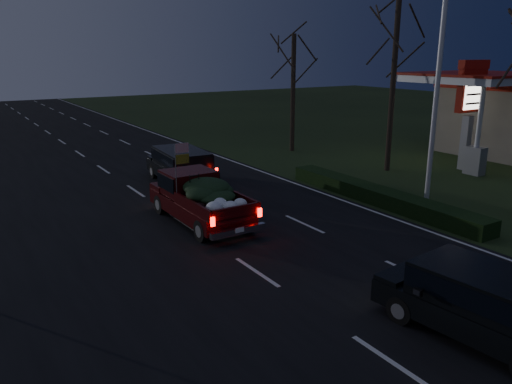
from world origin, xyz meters
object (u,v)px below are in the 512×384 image
light_pole (439,64)px  gas_price_pylon (471,97)px  lead_suv (181,163)px  pickup_truck (200,196)px  rear_suv (489,300)px

light_pole → gas_price_pylon: light_pole is taller
light_pole → lead_suv: bearing=131.3°
pickup_truck → lead_suv: pickup_truck is taller
gas_price_pylon → pickup_truck: bearing=-179.2°
light_pole → lead_suv: 11.79m
light_pole → pickup_truck: 10.34m
lead_suv → rear_suv: (-0.04, -15.64, -0.05)m
gas_price_pylon → lead_suv: 14.91m
rear_suv → light_pole: bearing=39.8°
gas_price_pylon → lead_suv: (-13.70, 5.19, -2.77)m
pickup_truck → lead_suv: bearing=72.2°
lead_suv → rear_suv: 15.64m
gas_price_pylon → rear_suv: gas_price_pylon is taller
lead_suv → light_pole: bearing=-44.3°
light_pole → rear_suv: size_ratio=2.03×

